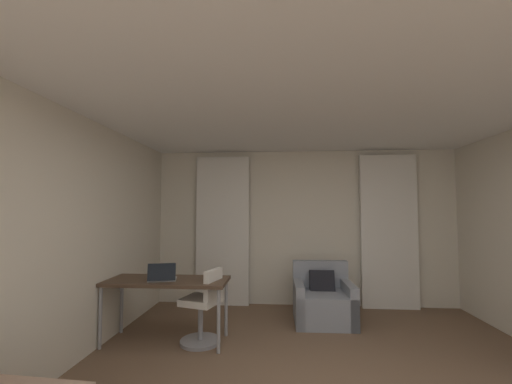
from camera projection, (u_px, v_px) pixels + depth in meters
The scene contains 9 objects.
wall_window at pixel (304, 227), 5.44m from camera, with size 5.12×0.06×2.60m.
wall_left at pixel (20, 245), 2.62m from camera, with size 0.06×6.12×2.60m.
ceiling at pixel (330, 77), 2.50m from camera, with size 5.12×6.12×0.06m, color white.
curtain_left_panel at pixel (223, 230), 5.41m from camera, with size 0.90×0.06×2.50m.
curtain_right_panel at pixel (389, 231), 5.20m from camera, with size 0.90×0.06×2.50m.
armchair at pixel (323, 302), 4.56m from camera, with size 0.83×0.80×0.82m.
desk at pixel (167, 285), 3.87m from camera, with size 1.48×0.60×0.75m.
desk_chair at pixel (204, 310), 3.82m from camera, with size 0.50×0.50×0.88m.
laptop at pixel (162, 277), 3.80m from camera, with size 0.37×0.32×0.22m.
Camera 1 is at (-0.39, -2.48, 1.59)m, focal length 22.36 mm.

